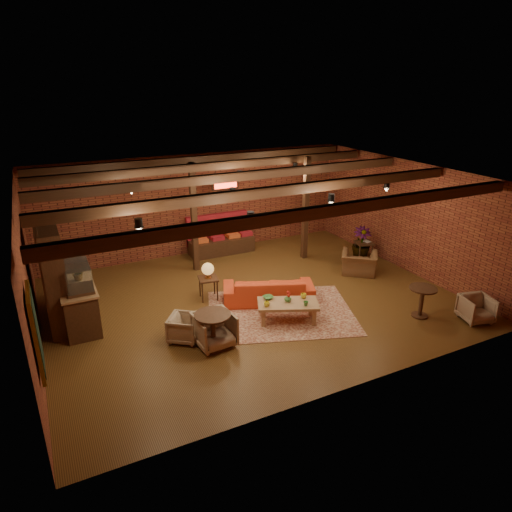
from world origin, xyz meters
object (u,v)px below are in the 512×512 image
armchair_right (359,260)px  side_table_book (364,243)px  armchair_a (184,327)px  plant_tall (364,212)px  armchair_far (477,308)px  side_table_lamp (208,272)px  round_table_left (213,325)px  sofa (268,289)px  round_table_right (422,297)px  armchair_b (214,328)px  coffee_table (287,304)px

armchair_right → side_table_book: (0.84, 0.85, 0.09)m
armchair_a → plant_tall: (6.53, 2.20, 1.21)m
armchair_far → plant_tall: (0.11, 4.42, 1.19)m
side_table_lamp → round_table_left: (-0.73, -2.22, -0.22)m
sofa → side_table_lamp: size_ratio=2.29×
round_table_right → round_table_left: bearing=169.4°
sofa → armchair_right: bearing=-150.8°
sofa → armchair_right: 3.23m
armchair_right → plant_tall: (0.82, 0.96, 1.10)m
armchair_b → round_table_right: size_ratio=1.07×
round_table_left → armchair_b: size_ratio=0.99×
round_table_right → plant_tall: bearing=73.0°
side_table_lamp → armchair_b: 2.26m
side_table_lamp → armchair_b: bearing=-107.6°
sofa → plant_tall: plant_tall is taller
armchair_b → round_table_right: 5.00m
armchair_b → side_table_book: 6.56m
round_table_left → round_table_right: (4.95, -0.93, -0.04)m
side_table_lamp → armchair_far: size_ratio=1.47×
round_table_left → side_table_lamp: bearing=71.7°
round_table_left → armchair_b: 0.17m
armchair_right → round_table_left: bearing=58.3°
sofa → round_table_left: bearing=56.2°
side_table_lamp → armchair_a: 2.08m
armchair_a → side_table_book: 6.88m
side_table_lamp → armchair_right: bearing=-5.3°
armchair_far → plant_tall: 4.58m
armchair_a → armchair_b: 0.70m
side_table_book → round_table_right: bearing=-107.8°
plant_tall → sofa: bearing=-161.3°
coffee_table → armchair_a: coffee_table is taller
plant_tall → armchair_b: bearing=-156.1°
armchair_right → round_table_right: bearing=123.1°
armchair_b → side_table_lamp: bearing=68.1°
armchair_right → armchair_far: armchair_right is taller
coffee_table → armchair_right: armchair_right is taller
side_table_book → plant_tall: plant_tall is taller
coffee_table → round_table_right: size_ratio=2.07×
round_table_left → armchair_b: (0.06, 0.09, -0.14)m
side_table_lamp → armchair_a: (-1.19, -1.66, -0.44)m
coffee_table → side_table_book: bearing=29.6°
round_table_right → armchair_far: round_table_right is taller
sofa → armchair_b: size_ratio=2.82×
armchair_a → round_table_right: 5.61m
side_table_lamp → side_table_book: side_table_lamp is taller
side_table_lamp → side_table_book: size_ratio=1.56×
coffee_table → armchair_far: (3.99, -1.97, -0.09)m
armchair_a → armchair_right: 5.84m
round_table_left → side_table_book: bearing=23.5°
coffee_table → round_table_left: round_table_left is taller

